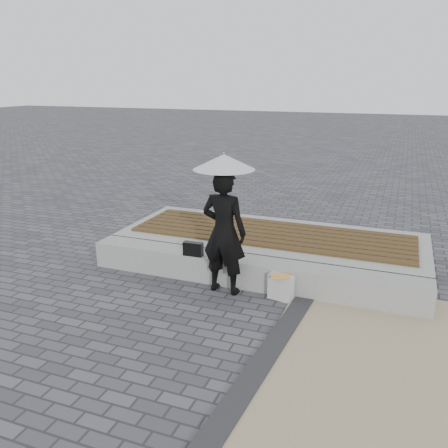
# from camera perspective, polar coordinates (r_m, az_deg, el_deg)

# --- Properties ---
(ground) EXTENTS (80.00, 80.00, 0.00)m
(ground) POSITION_cam_1_polar(r_m,az_deg,el_deg) (5.61, -2.22, -13.72)
(ground) COLOR #525257
(ground) RESTS_ON ground
(edging_band) EXTENTS (0.61, 5.20, 0.04)m
(edging_band) POSITION_cam_1_polar(r_m,az_deg,el_deg) (4.99, 3.72, -17.87)
(edging_band) COLOR #2C2C2F
(edging_band) RESTS_ON ground
(seating_ledge) EXTENTS (5.00, 0.45, 0.40)m
(seating_ledge) POSITION_cam_1_polar(r_m,az_deg,el_deg) (6.86, 3.06, -5.84)
(seating_ledge) COLOR #ABABA5
(seating_ledge) RESTS_ON ground
(timber_platform) EXTENTS (5.00, 2.00, 0.40)m
(timber_platform) POSITION_cam_1_polar(r_m,az_deg,el_deg) (7.93, 5.76, -2.65)
(timber_platform) COLOR #ADADA7
(timber_platform) RESTS_ON ground
(timber_decking) EXTENTS (4.60, 1.40, 0.04)m
(timber_decking) POSITION_cam_1_polar(r_m,az_deg,el_deg) (7.86, 5.81, -1.14)
(timber_decking) COLOR brown
(timber_decking) RESTS_ON timber_platform
(woman) EXTENTS (0.67, 0.47, 1.76)m
(woman) POSITION_cam_1_polar(r_m,az_deg,el_deg) (6.40, -0.00, -1.00)
(woman) COLOR black
(woman) RESTS_ON ground
(parasol) EXTENTS (0.82, 0.82, 1.05)m
(parasol) POSITION_cam_1_polar(r_m,az_deg,el_deg) (6.17, -0.00, 7.60)
(parasol) COLOR #AFAFB4
(parasol) RESTS_ON ground
(handbag) EXTENTS (0.30, 0.11, 0.21)m
(handbag) POSITION_cam_1_polar(r_m,az_deg,el_deg) (6.88, -3.80, -3.06)
(handbag) COLOR black
(handbag) RESTS_ON seating_ledge
(canvas_tote) EXTENTS (0.36, 0.21, 0.36)m
(canvas_tote) POSITION_cam_1_polar(r_m,az_deg,el_deg) (6.46, 6.97, -7.67)
(canvas_tote) COLOR silver
(canvas_tote) RESTS_ON ground
(magazine) EXTENTS (0.31, 0.27, 0.01)m
(magazine) POSITION_cam_1_polar(r_m,az_deg,el_deg) (6.34, 6.91, -6.35)
(magazine) COLOR #E84A37
(magazine) RESTS_ON canvas_tote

